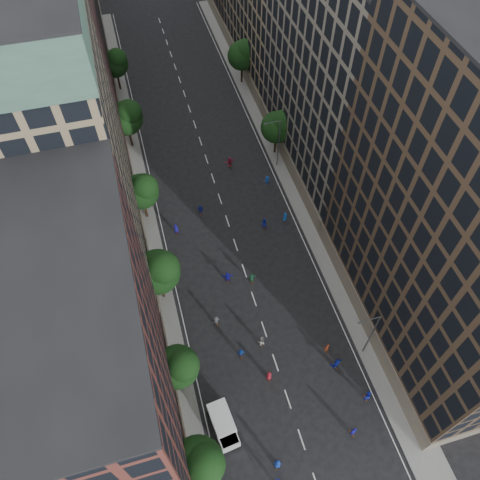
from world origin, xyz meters
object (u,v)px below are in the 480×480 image
Objects in this scene: skater_1 at (353,431)px; skater_2 at (367,396)px; streetlamp_near at (370,333)px; skater_0 at (278,464)px; cargo_van at (223,425)px; streetlamp_far at (277,141)px.

skater_2 is (3.06, 3.12, 0.02)m from skater_1.
streetlamp_near reaches higher than skater_1.
streetlamp_near reaches higher than skater_0.
skater_0 is at bearing 18.55° from skater_2.
skater_0 is at bearing -55.80° from cargo_van.
cargo_van is 16.36m from skater_2.
streetlamp_far reaches higher than skater_1.
skater_0 is 0.95× the size of skater_1.
streetlamp_far is 38.58m from skater_2.
streetlamp_near is 4.79× the size of skater_2.
streetlamp_near is at bearing 6.19° from cargo_van.
cargo_van is 2.66× the size of skater_2.
skater_2 is at bearing -148.41° from skater_1.
skater_1 is at bearing -24.57° from cargo_van.
streetlamp_far is at bearing 90.00° from streetlamp_near.
skater_2 is (16.31, -1.22, -0.41)m from cargo_van.
skater_0 is 0.93× the size of skater_2.
skater_1 is at bearing 45.66° from skater_2.
skater_0 is (-13.73, -9.25, -4.29)m from streetlamp_near.
streetlamp_near and streetlamp_far have the same top height.
streetlamp_near is 1.80× the size of cargo_van.
cargo_van is at bearing -116.12° from streetlamp_far.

